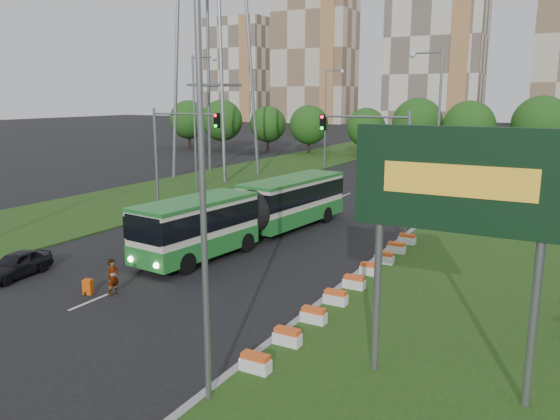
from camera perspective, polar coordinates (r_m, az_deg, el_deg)
The scene contains 19 objects.
ground at distance 27.92m, azimuth -5.91°, elevation -6.67°, with size 360.00×360.00×0.00m, color black.
grass_median at distance 31.10m, azimuth 23.58°, elevation -5.54°, with size 14.00×60.00×0.15m, color #1F4614.
median_kerb at distance 32.32m, azimuth 11.23°, elevation -4.09°, with size 0.30×60.00×0.18m, color gray.
left_verge at distance 57.96m, azimuth -6.69°, elevation 3.02°, with size 12.00×110.00×0.10m, color #1F4614.
lane_markings at distance 46.37m, azimuth 5.02°, elevation 0.79°, with size 0.20×100.00×0.01m, color silver, non-canonical shape.
flower_planters at distance 25.49m, azimuth 7.76°, elevation -7.46°, with size 1.10×18.10×0.60m, color white, non-canonical shape.
billboard at distance 16.24m, azimuth 18.09°, elevation 1.83°, with size 6.00×0.37×8.00m.
traffic_mast_median at distance 33.58m, azimuth 10.54°, elevation 5.68°, with size 5.76×0.32×8.00m.
traffic_mast_left at distance 40.09m, azimuth -11.12°, elevation 6.62°, with size 5.76×0.32×8.00m.
street_lamps at distance 36.67m, azimuth -1.13°, elevation 7.40°, with size 36.00×60.00×12.00m, color gray, non-canonical shape.
tree_line at distance 77.06m, azimuth 24.91°, elevation 7.51°, with size 120.00×8.00×9.00m, color #205215, non-canonical shape.
apartment_tower_west at distance 190.13m, azimuth 3.66°, elevation 16.35°, with size 26.00×15.00×48.00m, color beige.
apartment_tower_cwest at distance 177.23m, azimuth 16.02°, elevation 16.92°, with size 28.00×15.00×52.00m, color silver.
midrise_west at distance 204.23m, azimuth -4.27°, elevation 14.34°, with size 22.00×14.00×36.00m, color silver.
articulated_bus at distance 33.88m, azimuth -2.82°, elevation -0.16°, with size 2.79×17.89×2.95m.
car_left_near at distance 30.17m, azimuth -25.84°, elevation -5.14°, with size 1.51×3.75×1.28m, color black.
car_left_far at distance 40.65m, azimuth -5.06°, elevation 0.29°, with size 1.56×4.48×1.48m, color black.
pedestrian at distance 25.84m, azimuth -17.06°, elevation -6.71°, with size 0.61×0.40×1.68m, color gray.
shopping_trolley at distance 26.45m, azimuth -19.43°, elevation -7.59°, with size 0.40×0.42×0.68m.
Camera 1 is at (15.08, -21.78, 8.81)m, focal length 35.00 mm.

